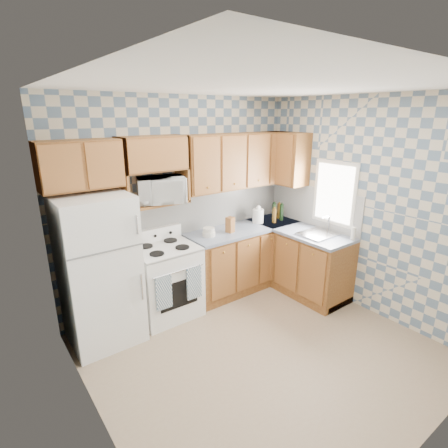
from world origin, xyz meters
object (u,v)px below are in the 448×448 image
Objects in this scene: refrigerator at (99,271)px; electric_kettle at (258,216)px; stove_body at (166,282)px; microwave at (161,190)px.

electric_kettle is at bearing 2.08° from refrigerator.
refrigerator is at bearing -177.92° from electric_kettle.
refrigerator reaches higher than electric_kettle.
electric_kettle reaches higher than stove_body.
stove_body is 1.69m from electric_kettle.
stove_body is 1.16m from microwave.
refrigerator is 1.16m from microwave.
refrigerator is 0.89m from stove_body.
electric_kettle is (2.40, 0.09, 0.18)m from refrigerator.
electric_kettle is (1.53, -0.05, -0.58)m from microwave.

